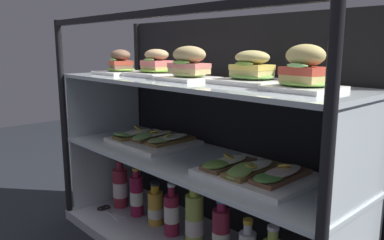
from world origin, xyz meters
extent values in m
cylinder|color=black|center=(-0.62, -0.20, 0.45)|extent=(0.03, 0.03, 0.90)
cylinder|color=black|center=(0.62, -0.20, 0.45)|extent=(0.03, 0.03, 0.90)
cylinder|color=black|center=(-0.62, 0.20, 0.45)|extent=(0.03, 0.03, 0.90)
cube|color=black|center=(0.00, -0.20, 0.89)|extent=(1.24, 0.02, 0.02)
cube|color=black|center=(0.00, 0.21, 0.47)|extent=(1.22, 0.01, 0.86)
cube|color=silver|center=(-0.60, 0.00, 0.21)|extent=(0.01, 0.37, 0.33)
cube|color=silver|center=(0.00, 0.00, 0.38)|extent=(1.23, 0.39, 0.01)
cube|color=silver|center=(-0.60, 0.00, 0.52)|extent=(0.01, 0.37, 0.27)
cube|color=silver|center=(0.60, 0.00, 0.52)|extent=(0.01, 0.37, 0.27)
cube|color=silver|center=(0.00, 0.00, 0.67)|extent=(1.23, 0.39, 0.01)
cube|color=white|center=(-0.43, -0.02, 0.68)|extent=(0.19, 0.19, 0.01)
ellipsoid|color=#79AA42|center=(-0.43, -0.02, 0.69)|extent=(0.13, 0.11, 0.02)
cube|color=#8E674D|center=(-0.43, -0.02, 0.71)|extent=(0.13, 0.11, 0.02)
cube|color=#CD4E35|center=(-0.43, -0.02, 0.72)|extent=(0.13, 0.11, 0.02)
ellipsoid|color=#6BAC56|center=(-0.43, -0.05, 0.74)|extent=(0.07, 0.05, 0.02)
ellipsoid|color=brown|center=(-0.43, -0.02, 0.75)|extent=(0.13, 0.11, 0.05)
cube|color=white|center=(-0.23, 0.02, 0.68)|extent=(0.20, 0.20, 0.02)
ellipsoid|color=#7CB03B|center=(-0.23, 0.02, 0.70)|extent=(0.16, 0.14, 0.02)
cube|color=#E3B880|center=(-0.23, 0.02, 0.71)|extent=(0.12, 0.09, 0.02)
cube|color=#E77371|center=(-0.23, 0.02, 0.73)|extent=(0.12, 0.10, 0.02)
ellipsoid|color=#7EA04E|center=(-0.23, -0.01, 0.74)|extent=(0.07, 0.04, 0.02)
ellipsoid|color=tan|center=(-0.23, 0.02, 0.76)|extent=(0.12, 0.10, 0.04)
cube|color=white|center=(0.00, -0.01, 0.68)|extent=(0.17, 0.17, 0.01)
ellipsoid|color=#A0C665|center=(0.00, -0.01, 0.70)|extent=(0.13, 0.11, 0.02)
cube|color=#D3B678|center=(0.00, -0.01, 0.71)|extent=(0.14, 0.10, 0.02)
cube|color=#DE7A6F|center=(0.00, -0.01, 0.73)|extent=(0.14, 0.10, 0.02)
ellipsoid|color=#669D40|center=(0.00, -0.05, 0.74)|extent=(0.08, 0.04, 0.01)
ellipsoid|color=tan|center=(0.00, -0.01, 0.76)|extent=(0.14, 0.10, 0.06)
cube|color=white|center=(0.22, 0.05, 0.68)|extent=(0.21, 0.21, 0.01)
ellipsoid|color=#69A248|center=(0.22, 0.05, 0.70)|extent=(0.15, 0.13, 0.02)
cube|color=#DBCA7A|center=(0.22, 0.05, 0.71)|extent=(0.12, 0.09, 0.02)
cube|color=#E7C958|center=(0.22, 0.05, 0.73)|extent=(0.12, 0.09, 0.02)
ellipsoid|color=olive|center=(0.22, 0.01, 0.74)|extent=(0.07, 0.03, 0.02)
ellipsoid|color=tan|center=(0.22, 0.05, 0.76)|extent=(0.12, 0.09, 0.04)
cube|color=white|center=(0.44, -0.01, 0.68)|extent=(0.17, 0.17, 0.01)
ellipsoid|color=#7CB74B|center=(0.44, -0.01, 0.69)|extent=(0.14, 0.12, 0.02)
cube|color=#DFC976|center=(0.44, -0.01, 0.71)|extent=(0.12, 0.09, 0.02)
cube|color=#C54330|center=(0.44, -0.01, 0.73)|extent=(0.12, 0.10, 0.02)
ellipsoid|color=#8ACA73|center=(0.44, -0.04, 0.74)|extent=(0.07, 0.04, 0.02)
ellipsoid|color=tan|center=(0.44, -0.01, 0.77)|extent=(0.12, 0.10, 0.06)
cube|color=white|center=(-0.28, 0.03, 0.40)|extent=(0.34, 0.28, 0.02)
cube|color=brown|center=(-0.37, 0.01, 0.41)|extent=(0.08, 0.20, 0.01)
ellipsoid|color=#7DBA60|center=(-0.37, -0.05, 0.42)|extent=(0.08, 0.11, 0.04)
ellipsoid|color=white|center=(-0.37, 0.01, 0.42)|extent=(0.07, 0.16, 0.02)
cylinder|color=yellow|center=(-0.38, 0.03, 0.43)|extent=(0.07, 0.06, 0.03)
cube|color=brown|center=(-0.29, 0.05, 0.41)|extent=(0.08, 0.21, 0.01)
ellipsoid|color=#8AC463|center=(-0.29, -0.01, 0.42)|extent=(0.09, 0.12, 0.02)
ellipsoid|color=#EEEAC6|center=(-0.29, 0.05, 0.42)|extent=(0.07, 0.17, 0.01)
cylinder|color=yellow|center=(-0.29, 0.05, 0.43)|extent=(0.05, 0.05, 0.02)
cube|color=brown|center=(-0.19, 0.06, 0.41)|extent=(0.08, 0.21, 0.01)
ellipsoid|color=#98B465|center=(-0.19, -0.01, 0.42)|extent=(0.08, 0.11, 0.02)
ellipsoid|color=white|center=(-0.19, 0.06, 0.43)|extent=(0.07, 0.17, 0.02)
cylinder|color=yellow|center=(-0.19, 0.04, 0.44)|extent=(0.05, 0.05, 0.02)
cube|color=white|center=(0.29, 0.01, 0.40)|extent=(0.34, 0.28, 0.02)
cube|color=brown|center=(0.19, -0.01, 0.41)|extent=(0.08, 0.20, 0.01)
ellipsoid|color=olive|center=(0.19, -0.07, 0.42)|extent=(0.08, 0.10, 0.02)
ellipsoid|color=#F5F0CC|center=(0.19, -0.01, 0.42)|extent=(0.07, 0.16, 0.01)
cylinder|color=#EDD14C|center=(0.18, 0.00, 0.43)|extent=(0.06, 0.06, 0.02)
cube|color=brown|center=(0.28, 0.00, 0.41)|extent=(0.08, 0.22, 0.01)
ellipsoid|color=#7BA84A|center=(0.28, -0.06, 0.42)|extent=(0.08, 0.11, 0.04)
ellipsoid|color=white|center=(0.28, 0.00, 0.43)|extent=(0.07, 0.18, 0.01)
cylinder|color=#FED94C|center=(0.29, -0.03, 0.44)|extent=(0.05, 0.05, 0.01)
cube|color=brown|center=(0.37, 0.02, 0.41)|extent=(0.08, 0.22, 0.01)
ellipsoid|color=#579B43|center=(0.37, -0.05, 0.42)|extent=(0.07, 0.11, 0.02)
ellipsoid|color=#F6DACA|center=(0.37, 0.02, 0.43)|extent=(0.07, 0.17, 0.02)
cylinder|color=yellow|center=(0.37, 0.04, 0.44)|extent=(0.05, 0.05, 0.02)
cylinder|color=#A3293A|center=(-0.50, 0.00, 0.13)|extent=(0.07, 0.07, 0.18)
cylinder|color=white|center=(-0.50, 0.00, 0.13)|extent=(0.07, 0.07, 0.07)
cylinder|color=maroon|center=(-0.50, 0.00, 0.24)|extent=(0.03, 0.03, 0.04)
cylinder|color=black|center=(-0.50, 0.00, 0.27)|extent=(0.04, 0.04, 0.01)
cylinder|color=maroon|center=(-0.36, 0.00, 0.13)|extent=(0.06, 0.06, 0.18)
cylinder|color=silver|center=(-0.36, 0.00, 0.12)|extent=(0.06, 0.06, 0.06)
cylinder|color=#A0193C|center=(-0.36, 0.00, 0.24)|extent=(0.03, 0.03, 0.03)
cylinder|color=gold|center=(-0.36, 0.00, 0.26)|extent=(0.03, 0.03, 0.01)
cylinder|color=gold|center=(-0.24, 0.01, 0.11)|extent=(0.07, 0.07, 0.14)
cylinder|color=white|center=(-0.24, 0.01, 0.09)|extent=(0.07, 0.07, 0.04)
cylinder|color=gold|center=(-0.24, 0.01, 0.20)|extent=(0.04, 0.04, 0.03)
cylinder|color=black|center=(-0.24, 0.01, 0.22)|extent=(0.04, 0.04, 0.01)
cylinder|color=maroon|center=(-0.12, 0.00, 0.13)|extent=(0.06, 0.06, 0.16)
cylinder|color=white|center=(-0.12, 0.00, 0.13)|extent=(0.06, 0.06, 0.07)
cylinder|color=maroon|center=(-0.12, 0.00, 0.23)|extent=(0.03, 0.03, 0.04)
cylinder|color=white|center=(-0.12, 0.00, 0.25)|extent=(0.03, 0.03, 0.01)
cylinder|color=#B6CD55|center=(0.00, 0.01, 0.14)|extent=(0.07, 0.07, 0.20)
cylinder|color=silver|center=(0.00, 0.01, 0.12)|extent=(0.07, 0.07, 0.06)
cylinder|color=#C1D350|center=(0.00, 0.01, 0.26)|extent=(0.04, 0.04, 0.04)
cylinder|color=#2776B5|center=(0.00, 0.01, 0.29)|extent=(0.04, 0.04, 0.01)
cylinder|color=maroon|center=(0.13, 0.02, 0.13)|extent=(0.06, 0.06, 0.18)
cylinder|color=#EEECCC|center=(0.13, 0.02, 0.11)|extent=(0.06, 0.06, 0.06)
cylinder|color=#A11F49|center=(0.13, 0.02, 0.24)|extent=(0.03, 0.03, 0.03)
cylinder|color=#2B73B5|center=(0.13, 0.02, 0.26)|extent=(0.04, 0.04, 0.01)
cylinder|color=white|center=(0.26, 0.01, 0.21)|extent=(0.03, 0.03, 0.03)
cylinder|color=gold|center=(0.26, 0.01, 0.23)|extent=(0.03, 0.03, 0.02)
cylinder|color=#B6CB53|center=(0.37, -0.01, 0.23)|extent=(0.03, 0.03, 0.04)
cylinder|color=silver|center=(0.37, -0.01, 0.25)|extent=(0.04, 0.04, 0.01)
cube|color=silver|center=(-0.43, -0.07, 0.04)|extent=(0.12, 0.03, 0.00)
torus|color=black|center=(-0.53, -0.09, 0.05)|extent=(0.05, 0.05, 0.01)
cube|color=silver|center=(-0.43, -0.09, 0.04)|extent=(0.12, 0.03, 0.00)
torus|color=black|center=(-0.53, -0.07, 0.05)|extent=(0.05, 0.05, 0.01)
cylinder|color=silver|center=(-0.47, -0.08, 0.05)|extent=(0.01, 0.01, 0.01)
camera|label=1|loc=(0.98, -0.91, 0.79)|focal=35.49mm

